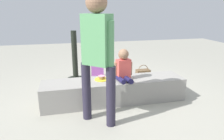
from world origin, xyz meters
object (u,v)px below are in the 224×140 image
object	(u,v)px
water_bottle_near_gift	(118,73)
water_bottle_far_side	(130,81)
party_cup_red	(58,83)
handbag_black_leather	(115,80)
adult_standing	(97,48)
cake_plate	(102,78)
child_seated	(123,67)
handbag_brown_canvas	(143,75)
gift_bag	(97,71)

from	to	relation	value
water_bottle_near_gift	water_bottle_far_side	world-z (taller)	water_bottle_near_gift
party_cup_red	handbag_black_leather	world-z (taller)	handbag_black_leather
adult_standing	cake_plate	xyz separation A→B (m)	(0.16, 0.61, -0.59)
child_seated	water_bottle_near_gift	distance (m)	1.26
cake_plate	water_bottle_near_gift	size ratio (longest dim) A/B	0.95
water_bottle_near_gift	water_bottle_far_side	bearing A→B (deg)	-79.18
child_seated	party_cup_red	distance (m)	1.48
cake_plate	handbag_brown_canvas	world-z (taller)	cake_plate
water_bottle_far_side	child_seated	bearing A→B (deg)	-116.21
handbag_black_leather	water_bottle_near_gift	bearing A→B (deg)	69.23
gift_bag	party_cup_red	size ratio (longest dim) A/B	3.00
water_bottle_near_gift	party_cup_red	distance (m)	1.27
water_bottle_near_gift	water_bottle_far_side	xyz separation A→B (m)	(0.10, -0.51, -0.01)
water_bottle_far_side	gift_bag	bearing A→B (deg)	130.18
adult_standing	gift_bag	size ratio (longest dim) A/B	5.04
gift_bag	party_cup_red	world-z (taller)	gift_bag
cake_plate	gift_bag	world-z (taller)	cake_plate
child_seated	handbag_black_leather	bearing A→B (deg)	86.35
adult_standing	party_cup_red	xyz separation A→B (m)	(-0.55, 1.45, -0.92)
party_cup_red	water_bottle_far_side	bearing A→B (deg)	-11.95
cake_plate	adult_standing	bearing A→B (deg)	-104.42
adult_standing	handbag_brown_canvas	world-z (taller)	adult_standing
adult_standing	cake_plate	bearing A→B (deg)	75.58
cake_plate	party_cup_red	size ratio (longest dim) A/B	2.09
water_bottle_near_gift	handbag_black_leather	world-z (taller)	handbag_black_leather
gift_bag	water_bottle_far_side	world-z (taller)	gift_bag
gift_bag	handbag_black_leather	xyz separation A→B (m)	(0.25, -0.58, -0.03)
cake_plate	party_cup_red	distance (m)	1.15
party_cup_red	handbag_brown_canvas	size ratio (longest dim) A/B	0.31
child_seated	adult_standing	world-z (taller)	adult_standing
child_seated	handbag_black_leather	world-z (taller)	child_seated
adult_standing	water_bottle_far_side	size ratio (longest dim) A/B	7.83
gift_bag	handbag_brown_canvas	world-z (taller)	handbag_brown_canvas
cake_plate	handbag_black_leather	world-z (taller)	cake_plate
adult_standing	party_cup_red	distance (m)	1.81
gift_bag	adult_standing	bearing A→B (deg)	-98.82
gift_bag	child_seated	bearing A→B (deg)	-80.74
water_bottle_near_gift	party_cup_red	world-z (taller)	water_bottle_near_gift
water_bottle_near_gift	water_bottle_far_side	size ratio (longest dim) A/B	1.14
water_bottle_near_gift	party_cup_red	size ratio (longest dim) A/B	2.20
adult_standing	gift_bag	xyz separation A→B (m)	(0.28, 1.79, -0.84)
gift_bag	handbag_brown_canvas	bearing A→B (deg)	-27.25
party_cup_red	handbag_black_leather	size ratio (longest dim) A/B	0.35
adult_standing	handbag_brown_canvas	xyz separation A→B (m)	(1.14, 1.34, -0.85)
water_bottle_near_gift	handbag_brown_canvas	bearing A→B (deg)	-37.23
gift_bag	water_bottle_near_gift	bearing A→B (deg)	-14.75
handbag_brown_canvas	water_bottle_far_side	bearing A→B (deg)	-153.00
water_bottle_far_side	handbag_brown_canvas	xyz separation A→B (m)	(0.34, 0.17, 0.03)
water_bottle_far_side	water_bottle_near_gift	bearing A→B (deg)	100.82
water_bottle_near_gift	handbag_brown_canvas	size ratio (longest dim) A/B	0.68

